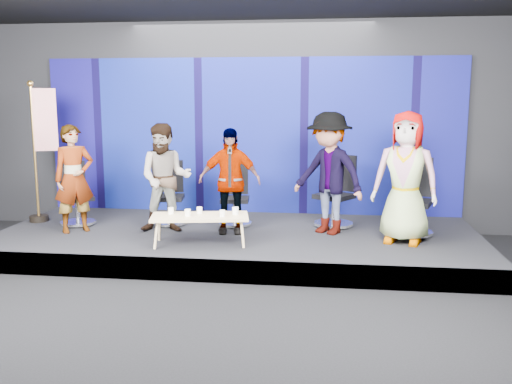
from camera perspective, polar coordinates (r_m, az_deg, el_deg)
ground at (r=6.18m, az=-5.54°, el=-12.03°), size 10.00×10.00×0.00m
room_walls at (r=5.75m, az=-5.94°, el=11.09°), size 10.02×8.02×3.51m
riser at (r=8.48m, az=-1.81°, el=-4.91°), size 7.00×3.00×0.30m
backdrop at (r=9.66m, az=-0.49°, el=5.61°), size 7.00×0.08×2.60m
chair_a at (r=9.25m, az=-17.53°, el=-1.15°), size 0.77×0.77×0.97m
panelist_a at (r=8.69m, az=-17.73°, el=1.28°), size 0.68×0.65×1.57m
chair_b at (r=8.95m, az=-8.66°, el=-1.14°), size 0.62×0.62×0.98m
panelist_b at (r=8.38m, az=-9.04°, el=1.39°), size 0.85×0.70×1.59m
chair_c at (r=8.78m, az=-2.11°, el=-1.32°), size 0.58×0.58×0.94m
panelist_c at (r=8.22m, az=-2.66°, el=1.12°), size 0.92×0.45×1.52m
chair_d at (r=8.80m, az=8.00°, el=-1.09°), size 0.84×0.84×1.08m
panelist_d at (r=8.23m, az=7.30°, el=1.86°), size 1.30×1.17×1.75m
chair_e at (r=8.48m, az=15.41°, el=-1.70°), size 0.77×0.77×1.10m
panelist_e at (r=7.91m, az=14.72°, el=1.41°), size 1.00×0.79×1.78m
coffee_table at (r=7.67m, az=-5.64°, el=-2.57°), size 1.36×0.77×0.40m
mug_a at (r=7.77m, az=-8.50°, el=-1.88°), size 0.08×0.08×0.09m
mug_b at (r=7.62m, az=-6.85°, el=-2.06°), size 0.08×0.08×0.09m
mug_c at (r=7.78m, az=-5.67°, el=-1.82°), size 0.08×0.08×0.09m
mug_d at (r=7.55m, az=-3.39°, el=-2.14°), size 0.07×0.07×0.09m
mug_e at (r=7.67m, az=-2.07°, el=-1.89°), size 0.08×0.08×0.10m
flag_stand at (r=9.53m, az=-20.62°, el=4.15°), size 0.49×0.30×2.21m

